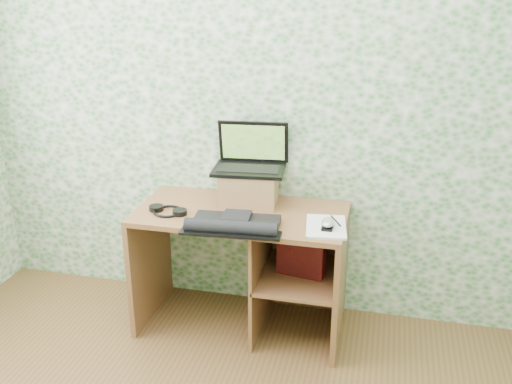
% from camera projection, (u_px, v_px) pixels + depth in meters
% --- Properties ---
extents(wall_back, '(3.50, 0.00, 3.50)m').
position_uv_depth(wall_back, '(254.00, 105.00, 3.34)').
color(wall_back, silver).
rests_on(wall_back, ground).
extents(desk, '(1.20, 0.60, 0.75)m').
position_uv_depth(desk, '(255.00, 253.00, 3.36)').
color(desk, brown).
rests_on(desk, floor).
extents(riser, '(0.35, 0.30, 0.19)m').
position_uv_depth(riser, '(249.00, 187.00, 3.34)').
color(riser, '#A7754A').
rests_on(riser, desk).
extents(laptop, '(0.44, 0.33, 0.27)m').
position_uv_depth(laptop, '(251.00, 158.00, 3.33)').
color(laptop, black).
rests_on(laptop, riser).
extents(keyboard, '(0.54, 0.30, 0.07)m').
position_uv_depth(keyboard, '(234.00, 224.00, 3.02)').
color(keyboard, black).
rests_on(keyboard, desk).
extents(headphones, '(0.23, 0.20, 0.03)m').
position_uv_depth(headphones, '(168.00, 211.00, 3.23)').
color(headphones, black).
rests_on(headphones, desk).
extents(notepad, '(0.24, 0.32, 0.01)m').
position_uv_depth(notepad, '(326.00, 227.00, 3.04)').
color(notepad, silver).
rests_on(notepad, desk).
extents(mouse, '(0.07, 0.11, 0.04)m').
position_uv_depth(mouse, '(328.00, 224.00, 3.00)').
color(mouse, silver).
rests_on(mouse, notepad).
extents(pen, '(0.07, 0.13, 0.01)m').
position_uv_depth(pen, '(336.00, 221.00, 3.08)').
color(pen, black).
rests_on(pen, notepad).
extents(red_box, '(0.28, 0.13, 0.33)m').
position_uv_depth(red_box, '(302.00, 249.00, 3.24)').
color(red_box, maroon).
rests_on(red_box, desk).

